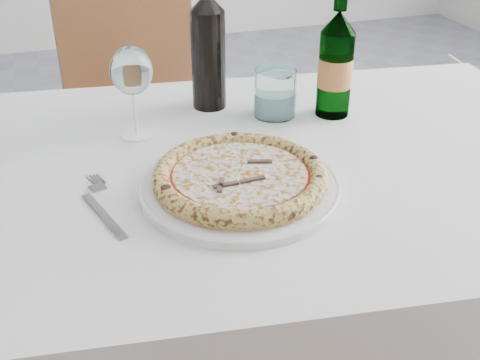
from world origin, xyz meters
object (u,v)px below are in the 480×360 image
Objects in this scene: chair_far at (140,109)px; wine_bottle at (208,50)px; tumbler at (275,96)px; beer_bottle at (336,64)px; dining_table at (223,209)px; plate at (240,186)px; wine_glass at (131,73)px; pizza at (240,177)px.

wine_bottle reaches higher than chair_far.
beer_bottle is at bearing -15.91° from tumbler.
wine_bottle is (0.04, 0.24, 0.21)m from dining_table.
wine_glass is (-0.12, 0.25, 0.11)m from plate.
pizza is 0.36m from wine_bottle.
chair_far is 2.92× the size of plate.
chair_far is 0.65m from wine_bottle.
tumbler is 0.13m from beer_bottle.
plate is (0.02, -0.90, 0.23)m from chair_far.
plate is 1.16× the size of pizza.
chair_far is 5.47× the size of wine_glass.
plate is 1.23× the size of beer_bottle.
chair_far reaches higher than wine_glass.
dining_table is 8.49× the size of wine_glass.
wine_glass is at bearing -178.17° from tumbler.
wine_glass is (-0.12, 0.25, 0.10)m from pizza.
dining_table is 4.54× the size of plate.
wine_bottle is at bearing 143.45° from tumbler.
beer_bottle is at bearing 40.63° from pizza.
beer_bottle is 0.92× the size of wine_bottle.
beer_bottle reaches higher than wine_glass.
chair_far reaches higher than tumbler.
dining_table is 15.50× the size of tumbler.
tumbler is at bearing 1.83° from wine_glass.
pizza reaches higher than dining_table.
dining_table is 0.36m from beer_bottle.
chair_far is 3.32× the size of wine_bottle.
tumbler is at bearing -36.55° from wine_bottle.
plate is at bearing -64.42° from wine_glass.
plate is at bearing -97.44° from wine_bottle.
wine_glass is at bearing -151.02° from wine_bottle.
wine_bottle is at bearing 152.79° from beer_bottle.
wine_glass is 0.19m from wine_bottle.
chair_far is 0.93m from pizza.
beer_bottle is 0.25m from wine_bottle.
pizza is at bearing -90.01° from dining_table.
tumbler is at bearing -74.14° from chair_far.
wine_glass is 1.83× the size of tumbler.
wine_bottle is at bearing 82.56° from pizza.
wine_glass is 0.66× the size of beer_bottle.
pizza is at bearing -88.49° from chair_far.
pizza is at bearing -120.98° from tumbler.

